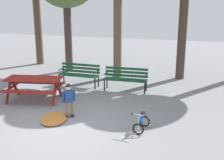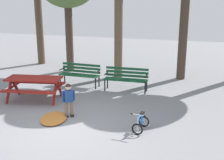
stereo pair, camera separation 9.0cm
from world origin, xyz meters
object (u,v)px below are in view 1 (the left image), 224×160
Objects in this scene: park_bench_far_left at (79,73)px; picnic_table at (34,83)px; child_standing at (69,98)px; park_bench_left at (126,77)px; kids_bicycle at (141,123)px.

picnic_table is at bearing -110.87° from park_bench_far_left.
child_standing reaches higher than picnic_table.
child_standing is at bearing -107.51° from park_bench_left.
child_standing is 2.22m from kids_bicycle.
park_bench_far_left is at bearing 69.13° from picnic_table.
kids_bicycle is at bearing -68.48° from park_bench_left.
kids_bicycle is (2.17, -0.27, -0.38)m from child_standing.
park_bench_left reaches higher than kids_bicycle.
child_standing reaches higher than park_bench_far_left.
kids_bicycle is at bearing -46.16° from park_bench_far_left.
picnic_table is 4.13m from kids_bicycle.
child_standing is at bearing -29.35° from picnic_table.
child_standing reaches higher than park_bench_left.
child_standing is 1.68× the size of kids_bicycle.
picnic_table is 1.26× the size of park_bench_far_left.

